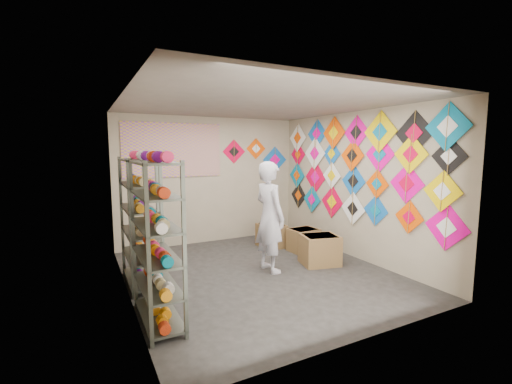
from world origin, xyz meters
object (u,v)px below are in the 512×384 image
shelf_rack_front (156,242)px  carton_c (271,236)px  carton_a (320,250)px  shelf_rack_back (139,221)px  shopkeeper (270,217)px  carton_b (304,240)px

shelf_rack_front → carton_c: 3.52m
carton_c → carton_a: bearing=-80.3°
shelf_rack_front → carton_c: (2.73, 2.10, -0.71)m
shelf_rack_back → shopkeeper: shelf_rack_back is taller
shelf_rack_back → carton_c: shelf_rack_back is taller
shopkeeper → carton_b: 1.48m
carton_c → shopkeeper: bearing=-120.4°
carton_b → carton_c: size_ratio=1.02×
carton_b → shelf_rack_front: bearing=-157.2°
carton_b → shelf_rack_back: bearing=-179.0°
shelf_rack_back → carton_c: (2.73, 0.80, -0.71)m
shelf_rack_front → shopkeeper: bearing=24.1°
shopkeeper → carton_c: shopkeeper is taller
shelf_rack_back → carton_a: shelf_rack_back is taller
carton_b → shopkeeper: bearing=-154.0°
carton_a → carton_c: bearing=112.8°
carton_b → carton_c: 0.70m
shelf_rack_front → carton_c: bearing=37.6°
shelf_rack_back → shopkeeper: (2.00, -0.41, -0.04)m
shelf_rack_back → shopkeeper: size_ratio=1.04×
shopkeeper → shelf_rack_back: bearing=72.9°
shelf_rack_front → carton_a: size_ratio=3.05×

